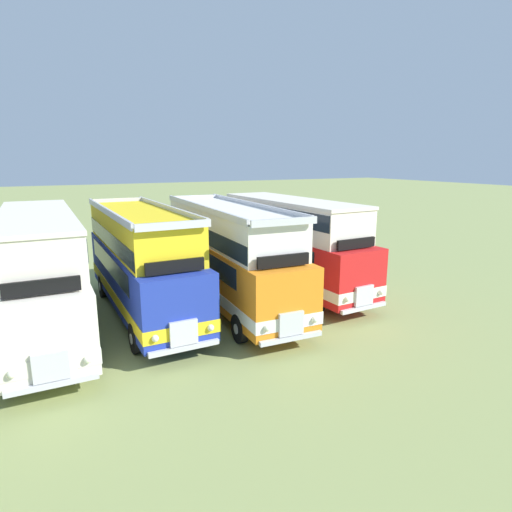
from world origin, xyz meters
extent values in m
plane|color=#8C9956|center=(0.00, 0.00, 0.00)|extent=(200.00, 200.00, 0.00)
cube|color=silver|center=(-3.68, 0.00, 1.70)|extent=(2.52, 11.00, 2.30)
cube|color=silver|center=(-3.68, 0.00, 1.10)|extent=(2.56, 11.04, 0.44)
cube|color=#19232D|center=(-3.68, 0.40, 2.30)|extent=(2.55, 8.60, 0.76)
cube|color=#19232D|center=(-3.69, -5.43, 2.35)|extent=(2.20, 0.10, 0.90)
cube|color=silver|center=(-3.69, -5.54, 1.10)|extent=(0.90, 0.12, 0.80)
cube|color=silver|center=(-3.69, -5.57, 0.60)|extent=(2.30, 0.14, 0.16)
sphere|color=#EAEACC|center=(-2.79, -5.56, 1.10)|extent=(0.22, 0.22, 0.22)
sphere|color=#EAEACC|center=(-4.59, -5.55, 1.10)|extent=(0.22, 0.22, 0.22)
cube|color=silver|center=(-3.68, 0.25, 3.60)|extent=(2.42, 10.10, 1.50)
cube|color=silver|center=(-3.68, 0.25, 4.42)|extent=(2.48, 10.20, 0.14)
cube|color=#19232D|center=(-3.68, 0.25, 3.90)|extent=(2.46, 10.00, 0.68)
cube|color=black|center=(-3.69, -4.94, 3.10)|extent=(1.90, 0.12, 0.40)
cylinder|color=black|center=(-2.54, -3.90, 0.52)|extent=(0.28, 1.04, 1.04)
cylinder|color=silver|center=(-2.39, -3.90, 0.52)|extent=(0.02, 0.36, 0.36)
cylinder|color=black|center=(-4.84, -3.89, 0.52)|extent=(0.28, 1.04, 1.04)
cylinder|color=silver|center=(-4.99, -3.89, 0.52)|extent=(0.02, 0.36, 0.36)
cylinder|color=black|center=(-2.52, 3.70, 0.52)|extent=(0.28, 1.04, 1.04)
cylinder|color=silver|center=(-2.37, 3.70, 0.52)|extent=(0.02, 0.36, 0.36)
cylinder|color=black|center=(-4.82, 3.70, 0.52)|extent=(0.28, 1.04, 1.04)
cylinder|color=silver|center=(-4.97, 3.70, 0.52)|extent=(0.02, 0.36, 0.36)
cube|color=#1E339E|center=(0.00, 0.18, 1.70)|extent=(2.66, 10.23, 2.30)
cube|color=yellow|center=(0.00, 0.18, 1.10)|extent=(2.70, 10.27, 0.44)
cube|color=#19232D|center=(-0.01, 0.58, 2.30)|extent=(2.65, 7.83, 0.76)
cube|color=#19232D|center=(0.08, -4.86, 2.35)|extent=(2.20, 0.13, 0.90)
cube|color=silver|center=(0.08, -4.97, 1.10)|extent=(0.90, 0.13, 0.80)
cube|color=silver|center=(0.08, -5.00, 0.60)|extent=(2.30, 0.18, 0.16)
sphere|color=#EAEACC|center=(0.98, -4.96, 1.10)|extent=(0.22, 0.22, 0.22)
sphere|color=#EAEACC|center=(-0.82, -4.99, 1.10)|extent=(0.22, 0.22, 0.22)
cube|color=yellow|center=(0.00, 0.43, 3.60)|extent=(2.55, 9.33, 1.50)
cube|color=silver|center=(0.07, -4.42, 4.40)|extent=(2.40, 0.14, 0.24)
cube|color=silver|center=(-0.07, 4.58, 4.40)|extent=(2.40, 0.14, 0.24)
cube|color=silver|center=(1.20, 0.45, 4.40)|extent=(0.25, 9.29, 0.24)
cube|color=silver|center=(-1.20, 0.41, 4.40)|extent=(0.25, 9.29, 0.24)
cube|color=#19232D|center=(0.00, 0.43, 3.30)|extent=(2.58, 9.23, 0.64)
cube|color=black|center=(0.07, -4.37, 3.10)|extent=(1.90, 0.15, 0.40)
cylinder|color=black|center=(1.20, -3.30, 0.52)|extent=(0.30, 1.04, 1.04)
cylinder|color=silver|center=(1.35, -3.30, 0.52)|extent=(0.03, 0.36, 0.36)
cylinder|color=black|center=(-1.10, -3.33, 0.52)|extent=(0.30, 1.04, 1.04)
cylinder|color=silver|center=(-1.25, -3.34, 0.52)|extent=(0.03, 0.36, 0.36)
cylinder|color=black|center=(1.10, 3.49, 0.52)|extent=(0.30, 1.04, 1.04)
cylinder|color=silver|center=(1.25, 3.50, 0.52)|extent=(0.03, 0.36, 0.36)
cylinder|color=black|center=(-1.20, 3.46, 0.52)|extent=(0.30, 1.04, 1.04)
cylinder|color=silver|center=(-1.35, 3.46, 0.52)|extent=(0.03, 0.36, 0.36)
cube|color=orange|center=(3.68, -0.28, 1.70)|extent=(2.94, 11.13, 2.30)
cube|color=white|center=(3.68, -0.28, 1.10)|extent=(2.98, 11.18, 0.44)
cube|color=#19232D|center=(3.70, 0.12, 2.30)|extent=(2.88, 8.74, 0.76)
cube|color=#19232D|center=(3.46, -5.74, 2.35)|extent=(2.20, 0.19, 0.90)
cube|color=silver|center=(3.46, -5.85, 1.10)|extent=(0.90, 0.16, 0.80)
cube|color=silver|center=(3.45, -5.88, 0.60)|extent=(2.30, 0.23, 0.16)
sphere|color=#EAEACC|center=(4.35, -5.90, 1.10)|extent=(0.22, 0.22, 0.22)
sphere|color=#EAEACC|center=(2.56, -5.82, 1.10)|extent=(0.22, 0.22, 0.22)
cube|color=white|center=(3.69, -0.03, 3.60)|extent=(2.81, 10.23, 1.50)
cube|color=silver|center=(3.48, -5.30, 4.40)|extent=(2.40, 0.20, 0.24)
cube|color=silver|center=(3.88, 4.53, 4.40)|extent=(2.40, 0.20, 0.24)
cube|color=silver|center=(4.89, -0.08, 4.40)|extent=(0.51, 10.14, 0.24)
cube|color=silver|center=(2.49, 0.02, 4.40)|extent=(0.51, 10.14, 0.24)
cube|color=#19232D|center=(3.69, -0.03, 3.30)|extent=(2.84, 10.13, 0.64)
cube|color=black|center=(3.48, -5.25, 3.10)|extent=(1.90, 0.20, 0.40)
cylinder|color=black|center=(4.67, -4.25, 0.52)|extent=(0.32, 1.05, 1.04)
cylinder|color=silver|center=(4.82, -4.25, 0.52)|extent=(0.03, 0.36, 0.36)
cylinder|color=black|center=(2.37, -4.15, 0.52)|extent=(0.32, 1.05, 1.04)
cylinder|color=silver|center=(2.22, -4.15, 0.52)|extent=(0.03, 0.36, 0.36)
cylinder|color=black|center=(4.98, 3.39, 0.52)|extent=(0.32, 1.05, 1.04)
cylinder|color=silver|center=(5.13, 3.38, 0.52)|extent=(0.03, 0.36, 0.36)
cylinder|color=black|center=(2.68, 3.48, 0.52)|extent=(0.32, 1.05, 1.04)
cylinder|color=silver|center=(2.53, 3.49, 0.52)|extent=(0.03, 0.36, 0.36)
cube|color=red|center=(7.36, 0.38, 1.70)|extent=(2.96, 10.00, 2.30)
cube|color=silver|center=(7.36, 0.38, 1.10)|extent=(3.00, 10.05, 0.44)
cube|color=#19232D|center=(7.34, 0.78, 2.30)|extent=(2.88, 7.61, 0.76)
cube|color=#19232D|center=(7.59, -4.51, 2.35)|extent=(2.20, 0.20, 0.90)
cube|color=silver|center=(7.59, -4.62, 1.10)|extent=(0.90, 0.16, 0.80)
cube|color=silver|center=(7.60, -4.65, 0.60)|extent=(2.30, 0.25, 0.16)
sphere|color=#EAEACC|center=(8.49, -4.58, 1.10)|extent=(0.22, 0.22, 0.22)
sphere|color=#EAEACC|center=(6.70, -4.67, 1.10)|extent=(0.22, 0.22, 0.22)
cube|color=silver|center=(7.35, 0.63, 3.60)|extent=(2.82, 9.10, 1.50)
cube|color=silver|center=(7.35, 0.63, 4.42)|extent=(2.88, 9.20, 0.14)
cube|color=#19232D|center=(7.35, 0.63, 3.90)|extent=(2.85, 9.00, 0.68)
cube|color=black|center=(7.57, -4.02, 3.10)|extent=(1.90, 0.21, 0.40)
cylinder|color=black|center=(8.67, -2.92, 0.52)|extent=(0.33, 1.05, 1.04)
cylinder|color=silver|center=(8.82, -2.91, 0.52)|extent=(0.04, 0.36, 0.36)
cylinder|color=black|center=(6.37, -3.02, 0.52)|extent=(0.33, 1.05, 1.04)
cylinder|color=silver|center=(6.22, -3.03, 0.52)|extent=(0.04, 0.36, 0.36)
cylinder|color=black|center=(8.36, 3.58, 0.52)|extent=(0.33, 1.05, 1.04)
cylinder|color=silver|center=(8.51, 3.58, 0.52)|extent=(0.04, 0.36, 0.36)
cylinder|color=black|center=(6.07, 3.47, 0.52)|extent=(0.33, 1.05, 1.04)
cylinder|color=silver|center=(5.92, 3.46, 0.52)|extent=(0.04, 0.36, 0.36)
camera|label=1|loc=(-3.60, -17.14, 6.39)|focal=30.18mm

